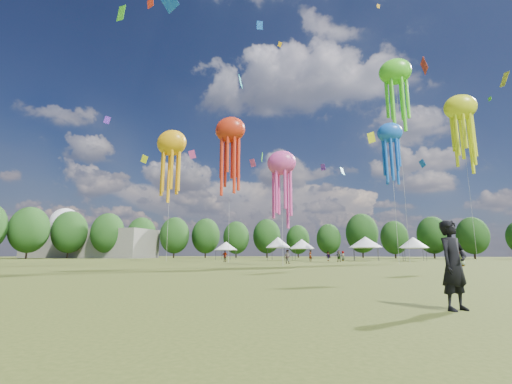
% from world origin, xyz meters
% --- Properties ---
extents(ground, '(300.00, 300.00, 0.00)m').
position_xyz_m(ground, '(0.00, 0.00, 0.00)').
color(ground, '#384416').
rests_on(ground, ground).
extents(observer_main, '(0.84, 0.83, 1.95)m').
position_xyz_m(observer_main, '(7.13, -1.74, 0.97)').
color(observer_main, black).
rests_on(observer_main, ground).
extents(spectator_near, '(0.97, 0.85, 1.69)m').
position_xyz_m(spectator_near, '(-3.87, 32.07, 0.85)').
color(spectator_near, gray).
rests_on(spectator_near, ground).
extents(spectators_far, '(34.10, 25.81, 1.79)m').
position_xyz_m(spectators_far, '(3.29, 44.87, 0.85)').
color(spectators_far, gray).
rests_on(spectators_far, ground).
extents(festival_tents, '(39.87, 8.96, 4.30)m').
position_xyz_m(festival_tents, '(-2.46, 54.20, 3.11)').
color(festival_tents, '#47474C').
rests_on(festival_tents, ground).
extents(show_kites, '(51.68, 30.93, 28.00)m').
position_xyz_m(show_kites, '(-0.79, 39.86, 19.09)').
color(show_kites, red).
rests_on(show_kites, ground).
extents(small_kites, '(61.78, 55.98, 41.63)m').
position_xyz_m(small_kites, '(0.49, 40.75, 29.47)').
color(small_kites, red).
rests_on(small_kites, ground).
extents(treeline, '(201.57, 95.24, 13.43)m').
position_xyz_m(treeline, '(-3.87, 62.51, 6.54)').
color(treeline, '#38281C').
rests_on(treeline, ground).
extents(hangar, '(40.00, 12.00, 8.00)m').
position_xyz_m(hangar, '(-72.00, 72.00, 4.00)').
color(hangar, gray).
rests_on(hangar, ground).
extents(radome, '(9.00, 9.00, 16.00)m').
position_xyz_m(radome, '(-88.00, 78.00, 9.99)').
color(radome, white).
rests_on(radome, ground).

